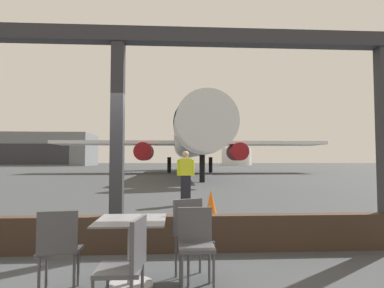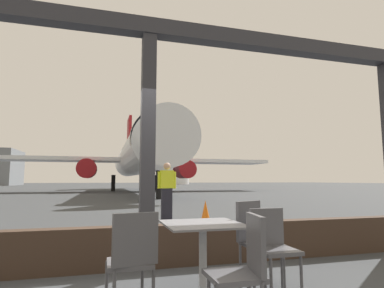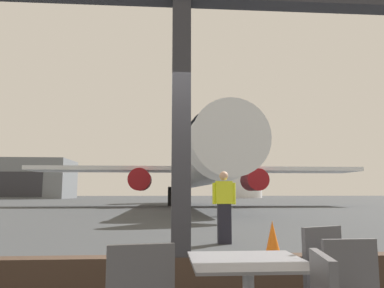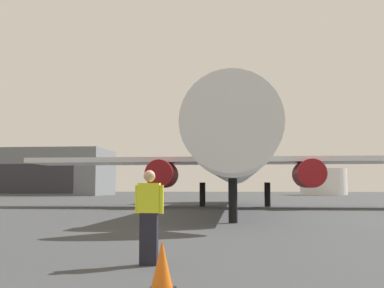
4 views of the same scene
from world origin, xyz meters
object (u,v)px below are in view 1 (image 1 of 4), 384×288
Objects in this scene: cafe_chair_window_right at (59,245)px; cafe_chair_aisle_left at (191,231)px; dining_table at (131,247)px; distant_hangar at (42,150)px; airplane at (191,140)px; ground_crew_worker at (186,177)px; cafe_chair_window_left at (196,239)px; fuel_storage_tank at (236,157)px; traffic_cone at (211,203)px; cafe_chair_aisle_right at (128,260)px.

cafe_chair_window_right is 0.96× the size of cafe_chair_aisle_left.
dining_table is 0.03× the size of distant_hangar.
cafe_chair_window_right is 0.03× the size of airplane.
ground_crew_worker is at bearing -93.61° from airplane.
cafe_chair_window_left is 0.10× the size of fuel_storage_tank.
cafe_chair_window_left is 4.52m from traffic_cone.
cafe_chair_window_left is at bearing -98.97° from traffic_cone.
dining_table is 0.75m from cafe_chair_window_left.
cafe_chair_window_right is 0.99× the size of cafe_chair_aisle_right.
cafe_chair_aisle_right is 0.03× the size of airplane.
cafe_chair_aisle_left reaches higher than traffic_cone.
fuel_storage_tank is at bearing 77.90° from dining_table.
cafe_chair_aisle_left is 0.11× the size of fuel_storage_tank.
cafe_chair_aisle_left is at bearing 59.06° from cafe_chair_aisle_right.
dining_table is at bearing -102.10° from fuel_storage_tank.
cafe_chair_aisle_left reaches higher than cafe_chair_aisle_right.
distant_hangar is (-36.19, 50.46, 0.53)m from airplane.
cafe_chair_window_right is at bearing -103.41° from ground_crew_worker.
ground_crew_worker is at bearing 88.56° from cafe_chair_aisle_left.
ground_crew_worker is at bearing -64.72° from distant_hangar.
airplane is 47.46× the size of traffic_cone.
dining_table is 0.87× the size of cafe_chair_window_right.
cafe_chair_window_left is 1.48m from cafe_chair_window_right.
cafe_chair_aisle_right reaches higher than cafe_chair_window_right.
cafe_chair_aisle_right is (0.81, -0.57, 0.01)m from cafe_chair_window_right.
ground_crew_worker is 2.51× the size of traffic_cone.
ground_crew_worker is at bearing 88.92° from cafe_chair_window_left.
fuel_storage_tank is at bearing 7.88° from distant_hangar.
traffic_cone is (0.70, 4.46, -0.21)m from cafe_chair_window_left.
cafe_chair_window_left is at bearing -93.06° from airplane.
fuel_storage_tank reaches higher than cafe_chair_window_right.
airplane is (3.05, 29.77, 3.09)m from cafe_chair_window_right.
traffic_cone is 83.53m from distant_hangar.
traffic_cone is (0.58, -2.07, -0.57)m from ground_crew_worker.
fuel_storage_tank reaches higher than traffic_cone.
distant_hangar is at bearing -172.12° from fuel_storage_tank.
fuel_storage_tank is at bearing 78.38° from cafe_chair_window_left.
dining_table is at bearing -97.64° from ground_crew_worker.
distant_hangar is at bearing 113.38° from cafe_chair_window_left.
airplane reaches higher than dining_table.
airplane reaches higher than ground_crew_worker.
ground_crew_worker is 0.20× the size of fuel_storage_tank.
cafe_chair_window_right is (-1.47, -0.16, -0.00)m from cafe_chair_window_left.
airplane is at bearing 86.39° from ground_crew_worker.
cafe_chair_aisle_right is 90.04m from fuel_storage_tank.
airplane is 1.29× the size of distant_hangar.
cafe_chair_window_right is 1.52m from cafe_chair_aisle_left.
ground_crew_worker reaches higher than cafe_chair_window_left.
cafe_chair_aisle_left is at bearing 95.95° from cafe_chair_window_left.
dining_table is 4.62m from traffic_cone.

